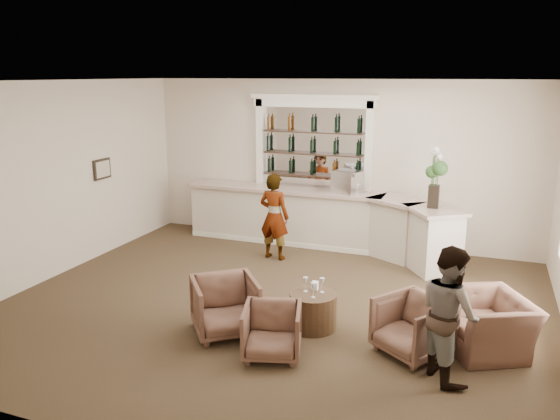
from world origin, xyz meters
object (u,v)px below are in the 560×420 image
Objects in this scene: sommelier at (274,216)px; armchair_far at (487,324)px; armchair_left at (225,306)px; espresso_machine at (348,182)px; armchair_right at (413,327)px; flower_vase at (435,174)px; armchair_center at (272,331)px; bar_counter at (322,220)px; cocktail_table at (313,311)px; guest at (449,313)px.

armchair_far is (3.78, -2.33, -0.47)m from sommelier.
armchair_left is 4.29m from espresso_machine.
armchair_left is 2.44m from armchair_right.
armchair_far is 1.02× the size of flower_vase.
armchair_center is 4.35m from flower_vase.
sommelier is at bearing 171.66° from armchair_right.
bar_counter is at bearing 49.78° from armchair_left.
armchair_right is at bearing 144.86° from sommelier.
cocktail_table is 1.30× the size of espresso_machine.
sommelier reaches higher than armchair_center.
bar_counter is at bearing 104.76° from cocktail_table.
armchair_far is at bearing 5.19° from cocktail_table.
armchair_right reaches higher than armchair_far.
bar_counter reaches higher than armchair_center.
sommelier is at bearing 121.62° from cocktail_table.
armchair_far reaches higher than armchair_center.
espresso_machine is 1.83m from flower_vase.
guest is at bearing -81.25° from flower_vase.
cocktail_table is 3.51m from flower_vase.
armchair_left reaches higher than armchair_center.
armchair_center is at bearing -104.94° from cocktail_table.
sommelier reaches higher than armchair_left.
espresso_machine is 0.47× the size of flower_vase.
bar_counter is at bearing 82.39° from armchair_center.
guest is 1.46× the size of armchair_far.
bar_counter is 8.82× the size of cocktail_table.
armchair_right is at bearing -58.55° from bar_counter.
armchair_far is (2.22, 0.20, 0.10)m from cocktail_table.
armchair_far is at bearing 7.84° from armchair_center.
armchair_left is at bearing -137.38° from armchair_right.
armchair_left is (-0.13, -4.06, -0.19)m from bar_counter.
armchair_center is at bearing -111.19° from flower_vase.
armchair_far is 3.21m from flower_vase.
armchair_center is at bearing -122.49° from armchair_right.
bar_counter is at bearing 165.25° from flower_vase.
flower_vase reaches higher than cocktail_table.
espresso_machine reaches higher than armchair_right.
armchair_right is 0.96m from armchair_far.
guest is 1.04m from armchair_far.
guest is at bearing -37.30° from espresso_machine.
espresso_machine is at bearing 76.05° from armchair_center.
espresso_machine reaches higher than armchair_center.
espresso_machine is at bearing 96.92° from cocktail_table.
armchair_far is 4.40m from espresso_machine.
bar_counter is at bearing -1.31° from guest.
flower_vase is at bearing 66.97° from cocktail_table.
armchair_right is at bearing -10.13° from cocktail_table.
cocktail_table is at bearing -113.03° from flower_vase.
guest is 3.15× the size of espresso_machine.
espresso_machine is at bearing 43.06° from armchair_left.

